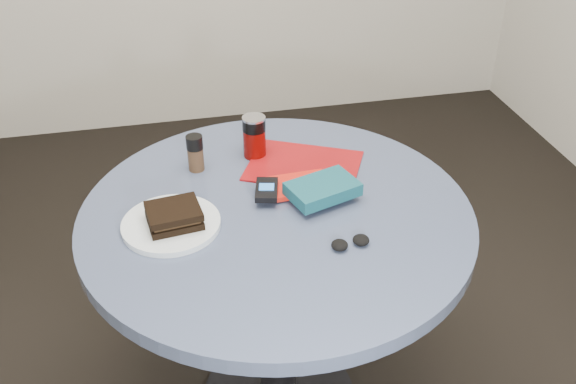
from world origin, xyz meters
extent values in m
cylinder|color=black|center=(0.00, 0.00, 0.37)|extent=(0.11, 0.11, 0.68)
cylinder|color=#3C4864|center=(0.00, 0.00, 0.73)|extent=(1.00, 1.00, 0.04)
cylinder|color=white|center=(-0.27, -0.02, 0.76)|extent=(0.29, 0.29, 0.02)
cube|color=black|center=(-0.26, -0.02, 0.77)|extent=(0.14, 0.12, 0.02)
cube|color=#302012|center=(-0.26, -0.02, 0.79)|extent=(0.12, 0.11, 0.01)
cube|color=black|center=(-0.26, -0.02, 0.80)|extent=(0.14, 0.12, 0.02)
cylinder|color=#600804|center=(-0.01, 0.28, 0.79)|extent=(0.07, 0.07, 0.08)
cylinder|color=black|center=(-0.01, 0.28, 0.85)|extent=(0.08, 0.08, 0.03)
cylinder|color=silver|center=(-0.01, 0.28, 0.87)|extent=(0.08, 0.08, 0.01)
cylinder|color=#402C1B|center=(-0.18, 0.24, 0.78)|extent=(0.06, 0.06, 0.07)
cylinder|color=black|center=(-0.18, 0.24, 0.84)|extent=(0.06, 0.06, 0.04)
cube|color=maroon|center=(0.12, 0.19, 0.75)|extent=(0.38, 0.34, 0.01)
cube|color=red|center=(0.08, 0.08, 0.76)|extent=(0.17, 0.12, 0.01)
cube|color=#114653|center=(0.12, 0.02, 0.79)|extent=(0.20, 0.16, 0.03)
cube|color=black|center=(-0.01, 0.06, 0.78)|extent=(0.08, 0.11, 0.02)
cube|color=blue|center=(-0.01, 0.06, 0.79)|extent=(0.04, 0.04, 0.00)
ellipsoid|color=black|center=(0.11, -0.19, 0.76)|extent=(0.04, 0.04, 0.02)
ellipsoid|color=black|center=(0.17, -0.18, 0.76)|extent=(0.04, 0.04, 0.02)
camera|label=1|loc=(-0.25, -1.30, 1.70)|focal=40.00mm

